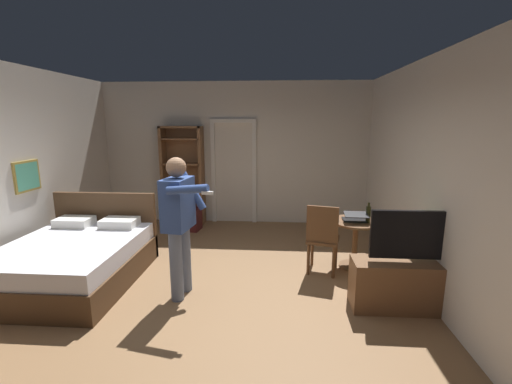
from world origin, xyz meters
The scene contains 13 objects.
ground_plane centered at (0.00, 0.00, 0.00)m, with size 7.00×7.00×0.00m, color olive.
wall_back centered at (0.00, 3.24, 1.43)m, with size 5.61×0.12×2.86m, color silver.
wall_right centered at (2.75, 0.00, 1.43)m, with size 0.12×6.60×2.86m, color silver.
doorway_frame centered at (-0.02, 3.16, 1.22)m, with size 0.93×0.08×2.13m.
bed centered at (-1.76, 0.30, 0.30)m, with size 1.57×1.94×1.02m.
bookshelf centered at (-1.05, 3.01, 1.06)m, with size 0.84×0.32×1.99m.
tv_flatscreen centered at (2.39, -0.11, 0.34)m, with size 1.26×0.40×1.15m.
side_table centered at (2.02, 1.00, 0.48)m, with size 0.70×0.70×0.70m.
laptop centered at (1.99, 0.95, 0.75)m, with size 0.33×0.34×0.15m.
bottle_on_table centered at (2.16, 0.92, 0.82)m, with size 0.06×0.06×0.29m.
wooden_chair centered at (1.52, 0.74, 0.54)m, with size 0.51×0.51×0.99m.
person_blue_shirt centered at (-0.24, 0.01, 0.98)m, with size 0.65×0.66×1.69m.
suitcase_dark centered at (-0.85, 2.54, 0.22)m, with size 0.46×0.32×0.43m, color #4C1919.
Camera 1 is at (0.93, -3.79, 2.10)m, focal length 24.09 mm.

